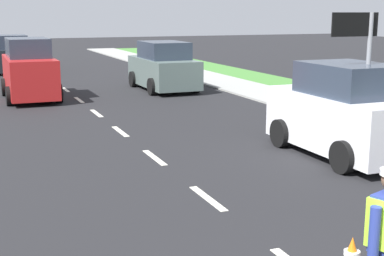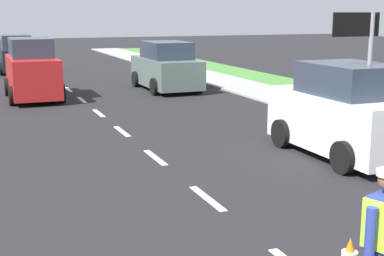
{
  "view_description": "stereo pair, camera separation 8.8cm",
  "coord_description": "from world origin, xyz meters",
  "px_view_note": "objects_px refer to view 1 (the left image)",
  "views": [
    {
      "loc": [
        -3.72,
        -2.81,
        3.2
      ],
      "look_at": [
        0.04,
        6.54,
        1.1
      ],
      "focal_mm": 52.0,
      "sensor_mm": 36.0,
      "label": 1
    },
    {
      "loc": [
        -3.64,
        -2.84,
        3.2
      ],
      "look_at": [
        0.04,
        6.54,
        1.1
      ],
      "focal_mm": 52.0,
      "sensor_mm": 36.0,
      "label": 2
    }
  ],
  "objects_px": {
    "car_oncoming_third": "(13,55)",
    "car_parked_curbside": "(345,113)",
    "lane_direction_sign": "(360,50)",
    "car_parked_far": "(163,68)",
    "traffic_cone_far": "(352,256)",
    "car_oncoming_second": "(29,71)"
  },
  "relations": [
    {
      "from": "traffic_cone_far",
      "to": "car_parked_curbside",
      "type": "distance_m",
      "value": 6.11
    },
    {
      "from": "lane_direction_sign",
      "to": "car_oncoming_third",
      "type": "bearing_deg",
      "value": 104.23
    },
    {
      "from": "lane_direction_sign",
      "to": "car_oncoming_second",
      "type": "distance_m",
      "value": 13.09
    },
    {
      "from": "car_oncoming_second",
      "to": "car_oncoming_third",
      "type": "relative_size",
      "value": 1.01
    },
    {
      "from": "lane_direction_sign",
      "to": "car_oncoming_third",
      "type": "height_order",
      "value": "lane_direction_sign"
    },
    {
      "from": "car_oncoming_second",
      "to": "car_parked_curbside",
      "type": "xyz_separation_m",
      "value": [
        5.69,
        -11.32,
        -0.08
      ]
    },
    {
      "from": "car_parked_far",
      "to": "lane_direction_sign",
      "type": "bearing_deg",
      "value": -88.99
    },
    {
      "from": "car_parked_far",
      "to": "car_oncoming_third",
      "type": "relative_size",
      "value": 1.06
    },
    {
      "from": "lane_direction_sign",
      "to": "car_parked_curbside",
      "type": "xyz_separation_m",
      "value": [
        0.01,
        0.38,
        -1.43
      ]
    },
    {
      "from": "car_oncoming_second",
      "to": "car_oncoming_third",
      "type": "xyz_separation_m",
      "value": [
        0.17,
        10.04,
        -0.12
      ]
    },
    {
      "from": "traffic_cone_far",
      "to": "car_oncoming_third",
      "type": "bearing_deg",
      "value": 94.28
    },
    {
      "from": "lane_direction_sign",
      "to": "traffic_cone_far",
      "type": "height_order",
      "value": "lane_direction_sign"
    },
    {
      "from": "car_oncoming_second",
      "to": "car_parked_far",
      "type": "height_order",
      "value": "car_oncoming_second"
    },
    {
      "from": "car_parked_far",
      "to": "traffic_cone_far",
      "type": "bearing_deg",
      "value": -101.22
    },
    {
      "from": "car_oncoming_third",
      "to": "car_parked_curbside",
      "type": "height_order",
      "value": "car_parked_curbside"
    },
    {
      "from": "lane_direction_sign",
      "to": "car_oncoming_third",
      "type": "xyz_separation_m",
      "value": [
        -5.51,
        21.75,
        -1.48
      ]
    },
    {
      "from": "car_oncoming_third",
      "to": "car_parked_curbside",
      "type": "relative_size",
      "value": 1.04
    },
    {
      "from": "car_oncoming_third",
      "to": "car_parked_curbside",
      "type": "bearing_deg",
      "value": -75.5
    },
    {
      "from": "traffic_cone_far",
      "to": "car_oncoming_second",
      "type": "distance_m",
      "value": 16.4
    },
    {
      "from": "traffic_cone_far",
      "to": "car_oncoming_third",
      "type": "distance_m",
      "value": 26.36
    },
    {
      "from": "traffic_cone_far",
      "to": "car_parked_far",
      "type": "xyz_separation_m",
      "value": [
        3.33,
        16.8,
        0.69
      ]
    },
    {
      "from": "traffic_cone_far",
      "to": "car_parked_curbside",
      "type": "xyz_separation_m",
      "value": [
        3.56,
        4.91,
        0.73
      ]
    }
  ]
}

